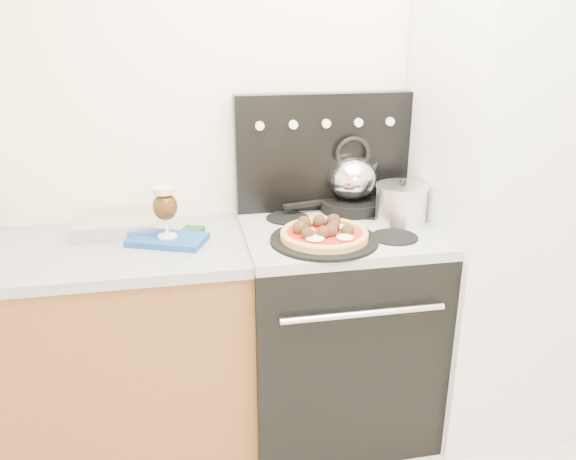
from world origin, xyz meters
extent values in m
cube|color=white|center=(0.00, 1.50, 1.25)|extent=(3.50, 0.01, 2.50)
cube|color=brown|center=(-1.02, 1.20, 0.43)|extent=(1.45, 0.60, 0.86)
cube|color=#9D9D9D|center=(-1.02, 1.20, 0.88)|extent=(1.48, 0.63, 0.04)
cube|color=black|center=(0.08, 1.18, 0.44)|extent=(0.76, 0.65, 0.88)
cube|color=#ADADB2|center=(0.08, 1.18, 0.90)|extent=(0.76, 0.65, 0.04)
cube|color=black|center=(0.08, 1.45, 1.17)|extent=(0.76, 0.08, 0.50)
cube|color=silver|center=(0.78, 1.15, 0.95)|extent=(0.64, 0.68, 1.90)
cube|color=white|center=(-0.79, 1.34, 0.93)|extent=(0.32, 0.24, 0.06)
cube|color=#174692|center=(-0.59, 1.19, 0.91)|extent=(0.33, 0.26, 0.02)
cylinder|color=black|center=(-0.01, 1.04, 0.93)|extent=(0.47, 0.47, 0.01)
cylinder|color=black|center=(0.19, 1.38, 0.94)|extent=(0.32, 0.32, 0.05)
cylinder|color=silver|center=(0.35, 1.19, 0.99)|extent=(0.21, 0.21, 0.15)
camera|label=1|loc=(-0.52, -0.87, 1.69)|focal=35.00mm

